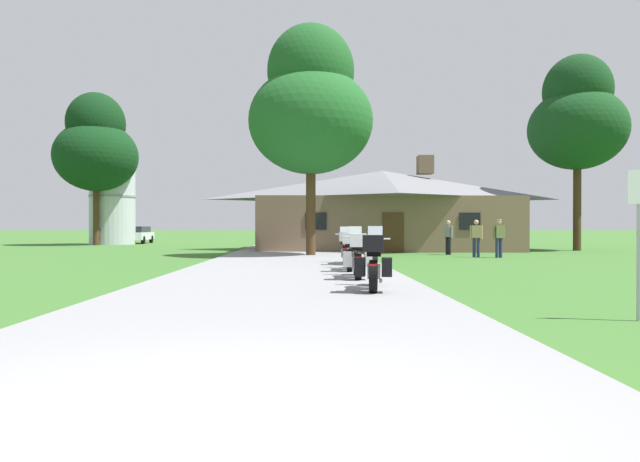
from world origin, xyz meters
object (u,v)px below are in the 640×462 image
tree_by_lodge_front (311,107)px  parked_white_suv_far_left (137,234)px  bystander_gray_shirt_near_lodge (448,236)px  tree_left_far (96,147)px  motorcycle_yellow_second_in_row (357,256)px  motorcycle_green_nearest_to_camera (374,263)px  metal_signpost_roadside (639,226)px  bystander_tan_shirt_beside_signpost (476,236)px  tree_right_of_lodge (577,118)px  metal_silo_distant (112,191)px  bystander_olive_shirt_by_tree (499,236)px  motorcycle_green_third_in_row (351,251)px  motorcycle_green_farthest_in_row (345,248)px

tree_by_lodge_front → parked_white_suv_far_left: tree_by_lodge_front is taller
bystander_gray_shirt_near_lodge → parked_white_suv_far_left: 28.84m
tree_left_far → motorcycle_yellow_second_in_row: bearing=-59.4°
motorcycle_green_nearest_to_camera → metal_signpost_roadside: metal_signpost_roadside is taller
metal_signpost_roadside → bystander_tan_shirt_beside_signpost: bearing=80.9°
tree_right_of_lodge → parked_white_suv_far_left: tree_right_of_lodge is taller
tree_by_lodge_front → tree_right_of_lodge: bearing=22.1°
bystander_tan_shirt_beside_signpost → bystander_gray_shirt_near_lodge: bearing=-54.2°
tree_right_of_lodge → metal_silo_distant: bearing=157.6°
metal_signpost_roadside → tree_right_of_lodge: size_ratio=0.19×
motorcycle_yellow_second_in_row → tree_left_far: bearing=123.1°
motorcycle_green_nearest_to_camera → bystander_olive_shirt_by_tree: 15.05m
motorcycle_green_nearest_to_camera → parked_white_suv_far_left: size_ratio=0.44×
motorcycle_green_nearest_to_camera → parked_white_suv_far_left: parked_white_suv_far_left is taller
bystander_tan_shirt_beside_signpost → parked_white_suv_far_left: 30.97m
bystander_tan_shirt_beside_signpost → tree_left_far: size_ratio=0.15×
metal_silo_distant → bystander_gray_shirt_near_lodge: bearing=-38.3°
bystander_gray_shirt_near_lodge → bystander_olive_shirt_by_tree: (1.53, -2.82, 0.02)m
bystander_olive_shirt_by_tree → metal_signpost_roadside: bearing=-114.8°
motorcycle_green_nearest_to_camera → motorcycle_green_third_in_row: size_ratio=1.00×
motorcycle_yellow_second_in_row → motorcycle_green_third_in_row: (0.03, 2.69, 0.01)m
motorcycle_green_farthest_in_row → metal_signpost_roadside: (3.42, -11.89, 0.73)m
motorcycle_yellow_second_in_row → motorcycle_green_farthest_in_row: 5.61m
motorcycle_green_farthest_in_row → tree_left_far: (-17.10, 23.19, 6.72)m
bystander_gray_shirt_near_lodge → parked_white_suv_far_left: size_ratio=0.36×
motorcycle_green_third_in_row → bystander_gray_shirt_near_lodge: bystander_gray_shirt_near_lodge is taller
motorcycle_yellow_second_in_row → metal_signpost_roadside: (3.46, -6.27, 0.74)m
bystander_gray_shirt_near_lodge → tree_left_far: size_ratio=0.15×
tree_left_far → metal_signpost_roadside: bearing=-59.7°
tree_by_lodge_front → metal_silo_distant: bearing=129.3°
bystander_gray_shirt_near_lodge → metal_silo_distant: bearing=-157.3°
tree_by_lodge_front → motorcycle_yellow_second_in_row: bearing=-84.7°
motorcycle_yellow_second_in_row → bystander_gray_shirt_near_lodge: 14.51m
motorcycle_yellow_second_in_row → bystander_olive_shirt_by_tree: size_ratio=1.24×
motorcycle_green_farthest_in_row → metal_silo_distant: size_ratio=0.25×
tree_right_of_lodge → parked_white_suv_far_left: 33.81m
motorcycle_green_nearest_to_camera → tree_left_far: size_ratio=0.18×
motorcycle_yellow_second_in_row → tree_left_far: size_ratio=0.18×
motorcycle_yellow_second_in_row → bystander_olive_shirt_by_tree: 12.74m
parked_white_suv_far_left → motorcycle_green_farthest_in_row: bearing=-63.5°
tree_by_lodge_front → motorcycle_green_nearest_to_camera: bearing=-85.3°
bystander_gray_shirt_near_lodge → tree_right_of_lodge: size_ratio=0.15×
bystander_tan_shirt_beside_signpost → metal_silo_distant: 30.33m
bystander_gray_shirt_near_lodge → metal_silo_distant: size_ratio=0.20×
motorcycle_yellow_second_in_row → motorcycle_green_third_in_row: size_ratio=1.00×
tree_by_lodge_front → metal_silo_distant: (-15.41, 18.80, -2.69)m
motorcycle_green_farthest_in_row → bystander_olive_shirt_by_tree: 8.62m
motorcycle_green_nearest_to_camera → parked_white_suv_far_left: 39.17m
tree_by_lodge_front → metal_silo_distant: tree_by_lodge_front is taller
motorcycle_green_third_in_row → bystander_tan_shirt_beside_signpost: size_ratio=1.25×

